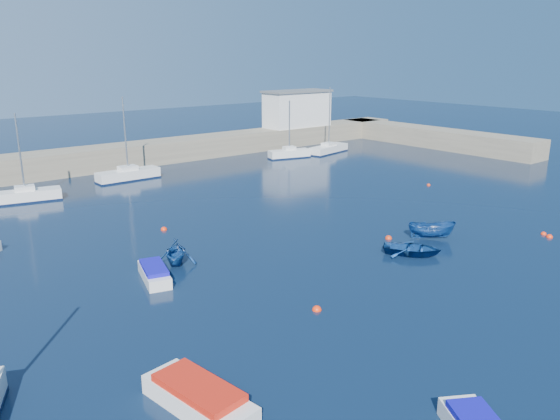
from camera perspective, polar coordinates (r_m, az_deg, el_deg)
ground at (r=30.66m, az=15.79°, el=-9.43°), size 220.00×220.00×0.00m
back_wall at (r=66.70m, az=-18.21°, el=5.15°), size 96.00×4.50×2.60m
right_arm at (r=83.06m, az=15.65°, el=7.33°), size 4.50×32.00×2.60m
harbor_office at (r=81.65m, az=1.80°, el=10.45°), size 10.00×4.00×5.00m
sailboat_5 at (r=54.42m, az=-25.05°, el=1.39°), size 6.23×2.88×7.97m
sailboat_6 at (r=60.17m, az=-15.57°, el=3.60°), size 6.67×1.96×8.73m
sailboat_7 at (r=70.72m, az=0.97°, el=5.93°), size 5.63×2.84×7.30m
sailboat_8 at (r=74.76m, az=5.10°, el=6.38°), size 7.00×3.26×8.77m
motorboat_0 at (r=21.69m, az=-8.48°, el=-18.81°), size 2.42×5.08×1.09m
motorboat_1 at (r=33.19m, az=-13.00°, el=-6.43°), size 2.25×3.95×0.92m
dinghy_center at (r=37.37m, az=13.66°, el=-3.98°), size 4.42×4.64×0.78m
dinghy_left at (r=35.22m, az=-10.85°, el=-4.33°), size 3.88×3.99×1.60m
dinghy_right at (r=40.83m, az=15.55°, el=-2.04°), size 3.32×3.22×1.30m
buoy_0 at (r=28.95m, az=3.87°, el=-10.40°), size 0.50×0.50×0.50m
buoy_1 at (r=40.30m, az=11.27°, el=-2.96°), size 0.50×0.50×0.50m
buoy_2 at (r=44.95m, az=25.83°, el=-2.31°), size 0.42×0.42×0.42m
buoy_3 at (r=42.43m, az=-12.03°, el=-2.04°), size 0.48×0.48×0.48m
buoy_4 at (r=57.75m, az=15.27°, el=2.50°), size 0.38×0.38×0.38m
buoy_5 at (r=44.41m, az=26.32°, el=-2.58°), size 0.47×0.47×0.47m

